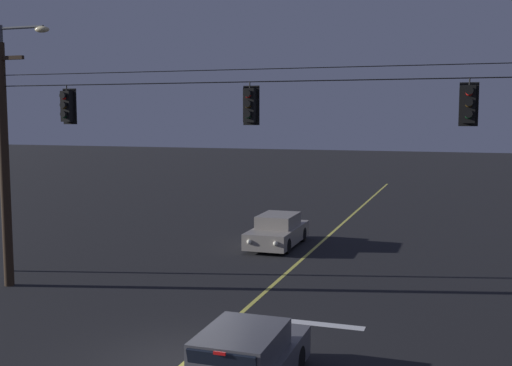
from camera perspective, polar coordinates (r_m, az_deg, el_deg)
The scene contains 10 objects.
ground_plane at distance 15.04m, azimuth -6.70°, elevation -16.09°, with size 180.00×180.00×0.00m, color black.
lane_centre_stripe at distance 24.39m, azimuth 3.72°, elevation -7.33°, with size 0.14×60.00×0.01m, color #D1C64C.
stop_bar_paint at distance 17.79m, azimuth 4.30°, elevation -12.49°, with size 3.40×0.36×0.01m, color silver.
signal_span_assembly at distance 18.04m, azimuth -1.00°, elevation 1.33°, with size 18.59×0.32×8.02m.
traffic_light_leftmost at distance 20.68m, azimuth -16.79°, elevation 6.69°, with size 0.48×0.41×1.22m.
traffic_light_left_inner at distance 17.91m, azimuth -0.59°, elevation 7.07°, with size 0.48×0.41×1.22m.
traffic_light_centre at distance 16.95m, azimuth 18.74°, elevation 6.80°, with size 0.48×0.41×1.22m.
car_waiting_near_lane at distance 13.28m, azimuth -1.22°, elevation -16.12°, with size 1.80×4.33×1.39m.
car_oncoming_lead at distance 27.52m, azimuth 1.97°, elevation -4.40°, with size 1.80×4.42×1.39m.
street_lamp_corner at distance 24.13m, azimuth -21.33°, elevation 4.70°, with size 2.11×0.30×8.85m.
Camera 1 is at (5.94, -12.60, 5.68)m, focal length 44.11 mm.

